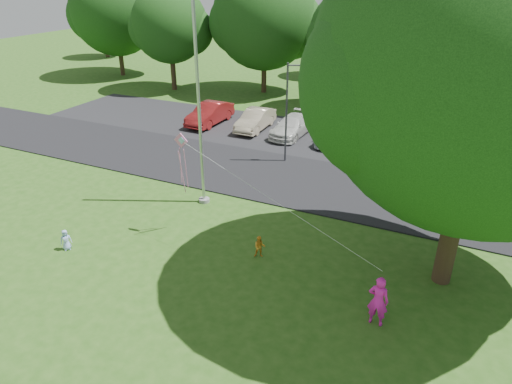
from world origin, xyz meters
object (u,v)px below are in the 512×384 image
at_px(trash_can, 380,164).
at_px(big_tree, 482,74).
at_px(child_yellow, 260,247).
at_px(flagpole, 199,115).
at_px(woman, 378,301).
at_px(child_blue, 66,240).
at_px(street_lamp, 291,104).
at_px(kite, 186,154).

relative_size(trash_can, big_tree, 0.09).
bearing_deg(child_yellow, flagpole, 121.19).
bearing_deg(child_yellow, woman, -43.89).
distance_m(trash_can, child_yellow, 10.06).
height_order(trash_can, child_blue, trash_can).
distance_m(trash_can, child_blue, 15.61).
distance_m(street_lamp, woman, 13.34).
xyz_separation_m(child_yellow, kite, (-3.23, 0.37, 3.04)).
height_order(big_tree, kite, big_tree).
relative_size(trash_can, child_yellow, 1.23).
distance_m(big_tree, woman, 7.14).
xyz_separation_m(flagpole, woman, (8.92, -4.73, -3.32)).
xyz_separation_m(flagpole, child_blue, (-2.71, -5.70, -3.74)).
bearing_deg(flagpole, woman, -27.94).
bearing_deg(street_lamp, big_tree, -67.03).
bearing_deg(trash_can, child_yellow, -104.20).
xyz_separation_m(street_lamp, child_yellow, (2.46, -9.25, -2.84)).
height_order(street_lamp, child_blue, street_lamp).
height_order(trash_can, big_tree, big_tree).
height_order(woman, child_yellow, woman).
xyz_separation_m(trash_can, kite, (-5.69, -9.38, 2.93)).
height_order(street_lamp, trash_can, street_lamp).
bearing_deg(flagpole, street_lamp, 74.27).
distance_m(street_lamp, child_blue, 13.08).
bearing_deg(child_blue, kite, -9.60).
xyz_separation_m(big_tree, woman, (-1.53, -3.05, -6.27)).
bearing_deg(flagpole, child_blue, -115.39).
xyz_separation_m(trash_can, child_yellow, (-2.47, -9.75, -0.10)).
bearing_deg(kite, street_lamp, 85.29).
bearing_deg(trash_can, kite, -121.26).
distance_m(child_blue, kite, 5.70).
xyz_separation_m(flagpole, big_tree, (10.45, -1.68, 2.95)).
height_order(flagpole, street_lamp, flagpole).
bearing_deg(woman, street_lamp, -56.30).
xyz_separation_m(big_tree, kite, (-9.45, -0.94, -3.65)).
height_order(child_yellow, child_blue, child_yellow).
bearing_deg(flagpole, kite, -69.22).
height_order(woman, child_blue, woman).
distance_m(street_lamp, trash_can, 5.66).
relative_size(big_tree, woman, 7.25).
bearing_deg(child_yellow, kite, 150.00).
bearing_deg(flagpole, big_tree, -9.15).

